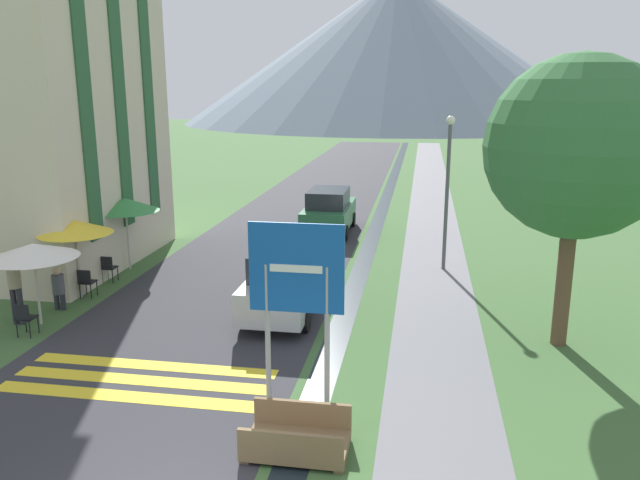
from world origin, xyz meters
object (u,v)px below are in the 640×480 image
at_px(parked_car_far, 329,211).
at_px(cafe_chair_middle, 86,281).
at_px(cafe_umbrella_middle_yellow, 75,227).
at_px(road_sign, 297,288).
at_px(footbridge, 297,439).
at_px(person_seated_far, 58,286).
at_px(cafe_chair_far_right, 108,266).
at_px(cafe_umbrella_rear_green, 125,205).
at_px(hotel_building, 34,79).
at_px(person_standing_terrace, 15,285).
at_px(tree_by_path, 577,148).
at_px(parked_car_near, 286,279).
at_px(streetlamp, 448,180).
at_px(cafe_umbrella_front_white, 33,251).
at_px(cafe_chair_far_left, 89,270).
at_px(cafe_chair_nearest, 24,317).

distance_m(parked_car_far, cafe_chair_middle, 10.75).
bearing_deg(cafe_umbrella_middle_yellow, road_sign, -35.06).
bearing_deg(footbridge, person_seated_far, 143.97).
distance_m(cafe_chair_far_right, cafe_umbrella_rear_green, 2.18).
relative_size(hotel_building, person_standing_terrace, 6.30).
distance_m(cafe_chair_middle, tree_by_path, 13.34).
height_order(cafe_chair_far_right, tree_by_path, tree_by_path).
height_order(parked_car_near, streetlamp, streetlamp).
relative_size(cafe_chair_far_right, tree_by_path, 0.13).
xyz_separation_m(footbridge, cafe_umbrella_front_white, (-7.57, 4.53, 1.71)).
bearing_deg(footbridge, cafe_chair_far_left, 136.22).
bearing_deg(hotel_building, parked_car_far, 33.82).
xyz_separation_m(cafe_chair_far_left, person_seated_far, (0.26, -2.03, 0.15)).
bearing_deg(cafe_umbrella_front_white, cafe_chair_nearest, -80.60).
xyz_separation_m(cafe_chair_nearest, cafe_chair_far_left, (-0.50, 3.88, 0.00)).
height_order(hotel_building, cafe_chair_middle, hotel_building).
distance_m(parked_car_near, cafe_umbrella_middle_yellow, 6.16).
bearing_deg(streetlamp, cafe_chair_nearest, -143.50).
bearing_deg(hotel_building, cafe_umbrella_middle_yellow, -48.16).
bearing_deg(person_standing_terrace, cafe_chair_far_left, 86.68).
distance_m(cafe_umbrella_front_white, cafe_umbrella_middle_yellow, 2.10).
distance_m(road_sign, tree_by_path, 7.10).
bearing_deg(cafe_chair_far_right, parked_car_near, -32.01).
bearing_deg(person_standing_terrace, hotel_building, 114.36).
height_order(footbridge, cafe_umbrella_rear_green, cafe_umbrella_rear_green).
bearing_deg(cafe_chair_far_right, cafe_umbrella_rear_green, 72.58).
xyz_separation_m(cafe_chair_far_left, cafe_umbrella_rear_green, (0.41, 1.84, 1.66)).
bearing_deg(cafe_umbrella_front_white, cafe_chair_far_right, 89.42).
distance_m(parked_car_far, cafe_chair_nearest, 13.28).
height_order(footbridge, parked_car_far, parked_car_far).
relative_size(footbridge, cafe_chair_far_right, 2.00).
xyz_separation_m(person_seated_far, streetlamp, (10.36, 5.63, 2.31)).
height_order(road_sign, tree_by_path, tree_by_path).
height_order(cafe_chair_middle, person_standing_terrace, person_standing_terrace).
bearing_deg(streetlamp, person_standing_terrace, -147.93).
distance_m(road_sign, cafe_umbrella_front_white, 7.94).
distance_m(person_standing_terrace, streetlamp, 12.89).
xyz_separation_m(parked_car_far, cafe_umbrella_middle_yellow, (-5.80, -9.14, 1.16)).
distance_m(cafe_chair_far_left, cafe_umbrella_rear_green, 2.51).
height_order(cafe_umbrella_front_white, streetlamp, streetlamp).
distance_m(parked_car_near, person_standing_terrace, 6.82).
bearing_deg(cafe_chair_far_right, road_sign, -59.35).
distance_m(hotel_building, road_sign, 13.86).
height_order(cafe_chair_nearest, streetlamp, streetlamp).
bearing_deg(cafe_chair_nearest, parked_car_near, 23.68).
height_order(footbridge, parked_car_near, parked_car_near).
height_order(road_sign, cafe_umbrella_front_white, road_sign).
height_order(cafe_chair_far_right, cafe_chair_middle, same).
height_order(cafe_umbrella_front_white, tree_by_path, tree_by_path).
xyz_separation_m(cafe_chair_middle, person_seated_far, (-0.22, -1.02, 0.15)).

